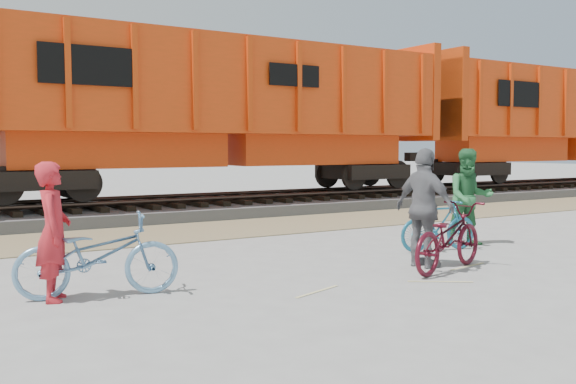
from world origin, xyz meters
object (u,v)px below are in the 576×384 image
bicycle_maroon (448,237)px  person_man (469,197)px  bicycle_teal (439,225)px  hopper_car_right (555,119)px  bicycle_blue (98,255)px  person_woman (425,208)px  person_solo (53,231)px  hopper_car_center (223,107)px

bicycle_maroon → person_man: 2.78m
bicycle_teal → hopper_car_right: bearing=-50.9°
hopper_car_right → bicycle_maroon: bearing=-148.9°
person_man → bicycle_teal: bearing=-137.8°
bicycle_blue → person_man: person_man is taller
bicycle_teal → person_woman: person_woman is taller
bicycle_blue → bicycle_maroon: size_ratio=1.02×
person_solo → person_man: 7.72m
bicycle_blue → bicycle_teal: bearing=-73.6°
bicycle_maroon → hopper_car_center: bearing=-23.0°
hopper_car_center → bicycle_maroon: 10.03m
bicycle_blue → person_solo: size_ratio=1.17×
bicycle_maroon → person_woman: 0.59m
hopper_car_center → person_man: size_ratio=7.59×
hopper_car_center → person_solo: 10.89m
person_man → person_solo: bearing=-145.9°
bicycle_maroon → person_man: bearing=-71.2°
bicycle_blue → person_solo: 0.60m
person_solo → bicycle_maroon: bearing=-85.1°
bicycle_blue → bicycle_maroon: 5.10m
bicycle_maroon → person_solo: person_solo is taller
bicycle_teal → bicycle_blue: bearing=102.9°
bicycle_teal → person_man: person_man is taller
person_solo → person_woman: size_ratio=0.91×
person_man → person_woman: (-2.32, -1.21, 0.01)m
bicycle_blue → person_solo: bearing=92.0°
hopper_car_right → person_solo: bearing=-158.4°
bicycle_maroon → person_man: size_ratio=1.06×
bicycle_blue → person_woman: 4.95m
hopper_car_center → bicycle_blue: (-5.97, -8.58, -2.48)m
hopper_car_center → hopper_car_right: 15.00m
bicycle_maroon → person_solo: (-5.48, 1.18, 0.34)m
hopper_car_center → person_woman: size_ratio=7.53×
hopper_car_right → person_man: size_ratio=7.59×
hopper_car_right → person_solo: size_ratio=8.24×
bicycle_teal → person_man: 1.11m
bicycle_blue → bicycle_maroon: bearing=-88.9°
bicycle_teal → hopper_car_center: bearing=11.5°
hopper_car_center → hopper_car_right: same height
hopper_car_center → bicycle_teal: 8.63m
hopper_car_center → person_solo: hopper_car_center is taller
bicycle_blue → person_man: 7.24m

